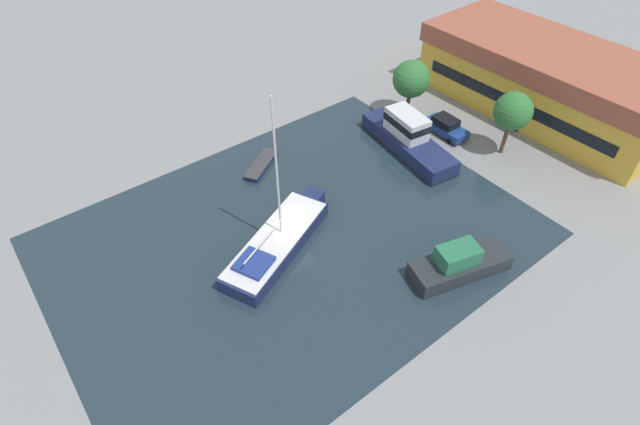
{
  "coord_description": "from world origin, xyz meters",
  "views": [
    {
      "loc": [
        22.13,
        -14.57,
        27.23
      ],
      "look_at": [
        0.0,
        2.57,
        1.0
      ],
      "focal_mm": 28.0,
      "sensor_mm": 36.0,
      "label": 1
    }
  ],
  "objects_px": {
    "quay_tree_near_building": "(513,111)",
    "motor_cruiser": "(408,137)",
    "warehouse_building": "(547,80)",
    "quay_tree_by_water": "(411,79)",
    "parked_car": "(446,126)",
    "cabin_boat": "(459,263)",
    "sailboat_moored": "(277,242)",
    "small_dinghy": "(261,165)"
  },
  "relations": [
    {
      "from": "quay_tree_near_building",
      "to": "motor_cruiser",
      "type": "relative_size",
      "value": 0.54
    },
    {
      "from": "warehouse_building",
      "to": "quay_tree_by_water",
      "type": "relative_size",
      "value": 4.25
    },
    {
      "from": "parked_car",
      "to": "cabin_boat",
      "type": "bearing_deg",
      "value": 45.91
    },
    {
      "from": "sailboat_moored",
      "to": "small_dinghy",
      "type": "height_order",
      "value": "sailboat_moored"
    },
    {
      "from": "quay_tree_by_water",
      "to": "motor_cruiser",
      "type": "relative_size",
      "value": 0.53
    },
    {
      "from": "sailboat_moored",
      "to": "warehouse_building",
      "type": "bearing_deg",
      "value": 65.26
    },
    {
      "from": "warehouse_building",
      "to": "parked_car",
      "type": "distance_m",
      "value": 11.57
    },
    {
      "from": "warehouse_building",
      "to": "small_dinghy",
      "type": "xyz_separation_m",
      "value": [
        -9.14,
        -27.74,
        -3.04
      ]
    },
    {
      "from": "quay_tree_near_building",
      "to": "small_dinghy",
      "type": "xyz_separation_m",
      "value": [
        -11.54,
        -18.61,
        -4.06
      ]
    },
    {
      "from": "warehouse_building",
      "to": "sailboat_moored",
      "type": "xyz_separation_m",
      "value": [
        -0.2,
        -32.07,
        -2.61
      ]
    },
    {
      "from": "small_dinghy",
      "to": "cabin_boat",
      "type": "height_order",
      "value": "cabin_boat"
    },
    {
      "from": "parked_car",
      "to": "quay_tree_by_water",
      "type": "bearing_deg",
      "value": -82.05
    },
    {
      "from": "quay_tree_near_building",
      "to": "cabin_boat",
      "type": "bearing_deg",
      "value": -63.51
    },
    {
      "from": "warehouse_building",
      "to": "quay_tree_near_building",
      "type": "relative_size",
      "value": 4.11
    },
    {
      "from": "small_dinghy",
      "to": "motor_cruiser",
      "type": "bearing_deg",
      "value": 32.08
    },
    {
      "from": "warehouse_building",
      "to": "motor_cruiser",
      "type": "xyz_separation_m",
      "value": [
        -3.32,
        -15.61,
        -2.04
      ]
    },
    {
      "from": "parked_car",
      "to": "sailboat_moored",
      "type": "relative_size",
      "value": 0.36
    },
    {
      "from": "motor_cruiser",
      "to": "small_dinghy",
      "type": "bearing_deg",
      "value": 162.16
    },
    {
      "from": "motor_cruiser",
      "to": "small_dinghy",
      "type": "height_order",
      "value": "motor_cruiser"
    },
    {
      "from": "warehouse_building",
      "to": "small_dinghy",
      "type": "height_order",
      "value": "warehouse_building"
    },
    {
      "from": "warehouse_building",
      "to": "motor_cruiser",
      "type": "height_order",
      "value": "warehouse_building"
    },
    {
      "from": "small_dinghy",
      "to": "cabin_boat",
      "type": "distance_m",
      "value": 19.14
    },
    {
      "from": "quay_tree_by_water",
      "to": "motor_cruiser",
      "type": "xyz_separation_m",
      "value": [
        4.05,
        -4.11,
        -2.74
      ]
    },
    {
      "from": "quay_tree_near_building",
      "to": "cabin_boat",
      "type": "xyz_separation_m",
      "value": [
        7.07,
        -14.2,
        -3.4
      ]
    },
    {
      "from": "warehouse_building",
      "to": "sailboat_moored",
      "type": "distance_m",
      "value": 32.18
    },
    {
      "from": "small_dinghy",
      "to": "quay_tree_by_water",
      "type": "bearing_deg",
      "value": 51.5
    },
    {
      "from": "parked_car",
      "to": "small_dinghy",
      "type": "xyz_separation_m",
      "value": [
        -6.35,
        -16.78,
        -0.57
      ]
    },
    {
      "from": "quay_tree_near_building",
      "to": "warehouse_building",
      "type": "bearing_deg",
      "value": 104.71
    },
    {
      "from": "quay_tree_by_water",
      "to": "small_dinghy",
      "type": "height_order",
      "value": "quay_tree_by_water"
    },
    {
      "from": "small_dinghy",
      "to": "sailboat_moored",
      "type": "bearing_deg",
      "value": -58.15
    },
    {
      "from": "parked_car",
      "to": "cabin_boat",
      "type": "height_order",
      "value": "cabin_boat"
    },
    {
      "from": "motor_cruiser",
      "to": "cabin_boat",
      "type": "relative_size",
      "value": 1.46
    },
    {
      "from": "quay_tree_by_water",
      "to": "parked_car",
      "type": "xyz_separation_m",
      "value": [
        4.58,
        0.55,
        -3.16
      ]
    },
    {
      "from": "parked_car",
      "to": "small_dinghy",
      "type": "relative_size",
      "value": 0.98
    },
    {
      "from": "motor_cruiser",
      "to": "quay_tree_by_water",
      "type": "bearing_deg",
      "value": 52.4
    },
    {
      "from": "warehouse_building",
      "to": "quay_tree_by_water",
      "type": "bearing_deg",
      "value": -124.03
    },
    {
      "from": "warehouse_building",
      "to": "motor_cruiser",
      "type": "relative_size",
      "value": 2.24
    },
    {
      "from": "parked_car",
      "to": "small_dinghy",
      "type": "height_order",
      "value": "parked_car"
    },
    {
      "from": "quay_tree_by_water",
      "to": "small_dinghy",
      "type": "xyz_separation_m",
      "value": [
        -1.76,
        -16.23,
        -3.73
      ]
    },
    {
      "from": "sailboat_moored",
      "to": "motor_cruiser",
      "type": "height_order",
      "value": "sailboat_moored"
    },
    {
      "from": "small_dinghy",
      "to": "warehouse_building",
      "type": "bearing_deg",
      "value": 39.47
    },
    {
      "from": "sailboat_moored",
      "to": "cabin_boat",
      "type": "bearing_deg",
      "value": 17.74
    }
  ]
}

